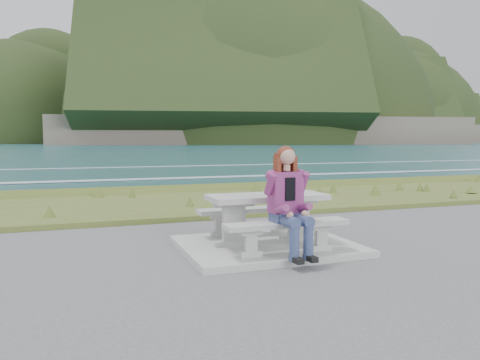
# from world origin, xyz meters

# --- Properties ---
(concrete_slab) EXTENTS (2.60, 2.10, 0.10)m
(concrete_slab) POSITION_xyz_m (0.00, 0.00, 0.05)
(concrete_slab) COLOR #AFB0AA
(concrete_slab) RESTS_ON ground
(picnic_table) EXTENTS (1.80, 0.75, 0.75)m
(picnic_table) POSITION_xyz_m (0.00, 0.00, 0.68)
(picnic_table) COLOR #AFB0AA
(picnic_table) RESTS_ON concrete_slab
(bench_landward) EXTENTS (1.80, 0.35, 0.45)m
(bench_landward) POSITION_xyz_m (0.00, -0.70, 0.45)
(bench_landward) COLOR #AFB0AA
(bench_landward) RESTS_ON concrete_slab
(bench_seaward) EXTENTS (1.80, 0.35, 0.45)m
(bench_seaward) POSITION_xyz_m (0.00, 0.70, 0.45)
(bench_seaward) COLOR #AFB0AA
(bench_seaward) RESTS_ON concrete_slab
(grass_verge) EXTENTS (160.00, 4.50, 0.22)m
(grass_verge) POSITION_xyz_m (0.00, 5.00, 0.00)
(grass_verge) COLOR #405A21
(grass_verge) RESTS_ON ground
(shore_drop) EXTENTS (160.00, 0.80, 2.20)m
(shore_drop) POSITION_xyz_m (0.00, 7.90, 0.00)
(shore_drop) COLOR #65584B
(shore_drop) RESTS_ON ground
(ocean) EXTENTS (1600.00, 1600.00, 0.09)m
(ocean) POSITION_xyz_m (0.00, 25.09, -1.74)
(ocean) COLOR #20545D
(ocean) RESTS_ON ground
(headland_range) EXTENTS (729.83, 363.95, 233.32)m
(headland_range) POSITION_xyz_m (190.17, 398.13, 9.96)
(headland_range) COLOR #65584B
(headland_range) RESTS_ON ground
(seated_woman) EXTENTS (0.46, 0.78, 1.50)m
(seated_woman) POSITION_xyz_m (-0.01, -0.84, 0.65)
(seated_woman) COLOR navy
(seated_woman) RESTS_ON concrete_slab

